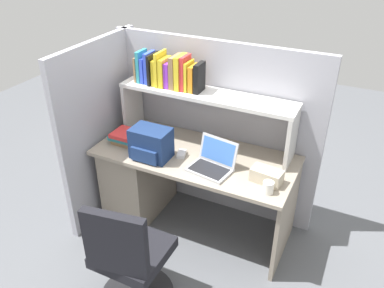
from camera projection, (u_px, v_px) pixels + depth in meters
The scene contains 13 objects.
ground_plane at pixel (194, 224), 3.50m from camera, with size 8.00×8.00×0.00m, color #595B60.
desk at pixel (155, 176), 3.44m from camera, with size 1.60×0.70×0.73m.
cubicle_partition_rear at pixel (214, 129), 3.40m from camera, with size 1.84×0.05×1.55m, color #9E9EA8.
cubicle_partition_left at pixel (103, 130), 3.39m from camera, with size 0.05×1.06×1.55m, color #9E9EA8.
overhead_hutch at pixel (206, 104), 3.11m from camera, with size 1.44×0.28×0.45m.
reference_books_on_shelf at pixel (169, 72), 3.12m from camera, with size 0.58×0.19×0.27m.
laptop at pixel (213, 163), 2.93m from camera, with size 0.35×0.30×0.22m.
backpack at pixel (151, 144), 3.04m from camera, with size 0.30×0.23×0.24m.
computer_mouse at pixel (182, 154), 3.11m from camera, with size 0.06×0.10×0.03m, color silver.
paper_cup at pixel (268, 187), 2.68m from camera, with size 0.08×0.08×0.09m, color white.
tissue_box at pixel (267, 176), 2.79m from camera, with size 0.22×0.12×0.10m, color #BFB299.
desk_book_stack at pixel (126, 137), 3.27m from camera, with size 0.24×0.21×0.10m.
office_chair at pixel (130, 264), 2.59m from camera, with size 0.52×0.52×0.93m.
Camera 1 is at (1.15, -2.40, 2.38)m, focal length 36.90 mm.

